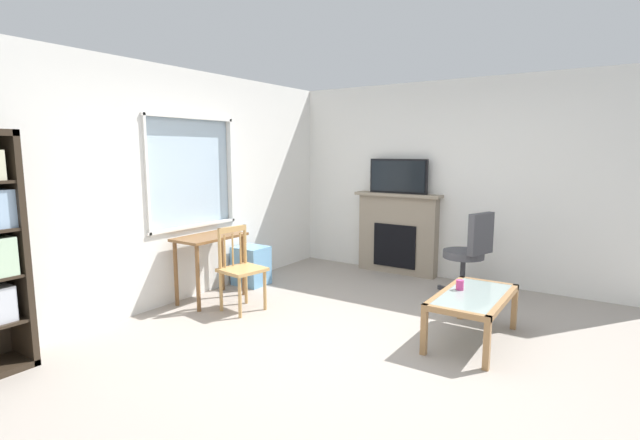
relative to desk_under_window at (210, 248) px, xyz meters
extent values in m
cube|color=#9E9389|center=(-0.26, -1.99, -0.62)|extent=(6.34, 5.69, 0.02)
cube|color=white|center=(-0.26, 0.35, -0.20)|extent=(5.34, 0.12, 0.82)
cube|color=white|center=(-0.26, 0.35, 1.74)|extent=(5.34, 0.12, 0.52)
cube|color=white|center=(-1.76, 0.35, 0.85)|extent=(2.34, 0.12, 1.28)
cube|color=white|center=(1.53, 0.35, 0.85)|extent=(1.76, 0.12, 1.28)
cube|color=silver|center=(0.03, 0.36, 0.85)|extent=(1.24, 0.02, 1.28)
cube|color=white|center=(0.03, 0.29, 0.22)|extent=(1.30, 0.06, 0.03)
cube|color=white|center=(0.03, 0.29, 1.47)|extent=(1.30, 0.06, 0.03)
cube|color=white|center=(-0.59, 0.29, 0.85)|extent=(0.03, 0.06, 1.28)
cube|color=white|center=(0.66, 0.29, 0.85)|extent=(0.03, 0.06, 1.28)
cube|color=white|center=(2.47, -1.99, 0.70)|extent=(0.12, 4.89, 2.61)
cube|color=#2D2319|center=(-1.96, 0.10, 0.32)|extent=(0.05, 0.38, 1.87)
cube|color=brown|center=(0.00, 0.00, 0.13)|extent=(0.80, 0.45, 0.03)
cylinder|color=brown|center=(-0.35, -0.18, -0.25)|extent=(0.04, 0.04, 0.72)
cylinder|color=brown|center=(0.35, -0.18, -0.25)|extent=(0.04, 0.04, 0.72)
cylinder|color=brown|center=(-0.35, 0.18, -0.25)|extent=(0.04, 0.04, 0.72)
cylinder|color=brown|center=(0.35, 0.18, -0.25)|extent=(0.04, 0.04, 0.72)
cube|color=tan|center=(-0.06, -0.55, -0.16)|extent=(0.47, 0.46, 0.04)
cylinder|color=tan|center=(-0.26, -0.68, -0.40)|extent=(0.04, 0.04, 0.43)
cylinder|color=tan|center=(0.08, -0.73, -0.40)|extent=(0.04, 0.04, 0.43)
cylinder|color=tan|center=(-0.21, -0.37, -0.40)|extent=(0.04, 0.04, 0.43)
cylinder|color=tan|center=(0.13, -0.42, -0.40)|extent=(0.04, 0.04, 0.43)
cylinder|color=tan|center=(-0.21, -0.37, 0.06)|extent=(0.04, 0.04, 0.45)
cylinder|color=tan|center=(0.13, -0.42, 0.06)|extent=(0.04, 0.04, 0.45)
cube|color=tan|center=(-0.04, -0.39, 0.26)|extent=(0.36, 0.09, 0.06)
cylinder|color=tan|center=(-0.14, -0.38, 0.03)|extent=(0.02, 0.02, 0.35)
cylinder|color=tan|center=(-0.04, -0.39, 0.03)|extent=(0.02, 0.02, 0.35)
cylinder|color=tan|center=(0.06, -0.41, 0.03)|extent=(0.02, 0.02, 0.35)
cube|color=#72ADDB|center=(0.73, 0.05, -0.36)|extent=(0.35, 0.40, 0.49)
cube|color=gray|center=(2.32, -1.27, -0.07)|extent=(0.18, 1.13, 1.09)
cube|color=black|center=(2.23, -1.27, -0.21)|extent=(0.03, 0.62, 0.60)
cube|color=gray|center=(2.30, -1.27, 0.50)|extent=(0.26, 1.23, 0.04)
cube|color=black|center=(2.30, -1.27, 0.75)|extent=(0.05, 0.84, 0.47)
cube|color=black|center=(2.27, -1.27, 0.75)|extent=(0.01, 0.79, 0.42)
cylinder|color=#4C4C51|center=(1.86, -2.33, -0.13)|extent=(0.48, 0.48, 0.09)
cube|color=#4C4C51|center=(1.79, -2.54, 0.15)|extent=(0.40, 0.20, 0.48)
cylinder|color=#38383D|center=(1.86, -2.33, -0.37)|extent=(0.06, 0.06, 0.42)
cube|color=#38383D|center=(1.73, -2.29, -0.58)|extent=(0.28, 0.12, 0.03)
cylinder|color=#38383D|center=(1.60, -2.24, -0.59)|extent=(0.05, 0.05, 0.05)
cube|color=#38383D|center=(1.78, -2.44, -0.58)|extent=(0.20, 0.25, 0.03)
cylinder|color=#38383D|center=(1.70, -2.55, -0.59)|extent=(0.05, 0.05, 0.05)
cube|color=#38383D|center=(1.94, -2.44, -0.58)|extent=(0.19, 0.25, 0.03)
cylinder|color=#38383D|center=(2.03, -2.56, -0.59)|extent=(0.05, 0.05, 0.05)
cube|color=#38383D|center=(2.00, -2.29, -0.58)|extent=(0.28, 0.12, 0.03)
cylinder|color=#38383D|center=(2.13, -2.25, -0.59)|extent=(0.05, 0.05, 0.05)
cube|color=#38383D|center=(1.86, -2.19, -0.58)|extent=(0.04, 0.28, 0.03)
cylinder|color=#38383D|center=(1.87, -2.05, -0.59)|extent=(0.05, 0.05, 0.05)
cube|color=#8C9E99|center=(0.47, -2.84, -0.18)|extent=(0.98, 0.46, 0.02)
cube|color=#A37547|center=(0.47, -3.09, -0.20)|extent=(1.08, 0.05, 0.05)
cube|color=#A37547|center=(0.47, -2.58, -0.20)|extent=(1.08, 0.05, 0.05)
cube|color=#A37547|center=(-0.04, -2.84, -0.20)|extent=(0.05, 0.56, 0.05)
cube|color=#A37547|center=(0.98, -2.84, -0.20)|extent=(0.05, 0.56, 0.05)
cube|color=#A37547|center=(-0.04, -3.09, -0.42)|extent=(0.05, 0.05, 0.39)
cube|color=#A37547|center=(0.98, -3.09, -0.42)|extent=(0.05, 0.05, 0.39)
cube|color=#A37547|center=(-0.04, -2.58, -0.42)|extent=(0.05, 0.05, 0.39)
cube|color=#A37547|center=(0.98, -2.58, -0.42)|extent=(0.05, 0.05, 0.39)
cylinder|color=#DB3D84|center=(0.53, -2.69, -0.13)|extent=(0.07, 0.07, 0.09)
camera|label=1|loc=(-3.65, -3.92, 1.09)|focal=26.24mm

